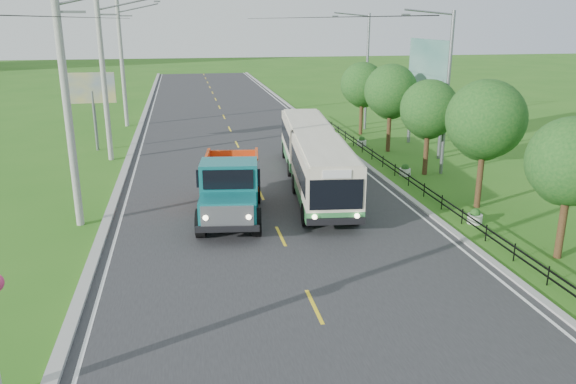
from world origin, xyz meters
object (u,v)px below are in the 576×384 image
object	(u,v)px
pole_near	(68,107)
tree_third	(485,123)
pole_far	(122,64)
dump_truck	(230,183)
streetlight_mid	(445,88)
pole_mid	(104,78)
planter_far	(362,142)
planter_mid	(405,170)
bus	(314,154)
tree_fifth	(391,94)
streetlight_far	(365,68)
tree_fourth	(429,112)
billboard_right	(428,70)
billboard_left	(92,93)
planter_near	(475,217)
tree_back	(362,86)
tree_second	(570,165)

from	to	relation	value
pole_near	tree_third	bearing A→B (deg)	-2.71
pole_far	dump_truck	distance (m)	25.38
streetlight_mid	pole_mid	bearing A→B (deg)	159.68
planter_far	planter_mid	bearing A→B (deg)	-90.00
planter_far	bus	size ratio (longest dim) A/B	0.04
tree_fifth	streetlight_far	world-z (taller)	streetlight_far
pole_mid	streetlight_mid	xyz separation A→B (m)	(18.90, -7.00, -0.19)
tree_third	tree_fourth	size ratio (longest dim) A/B	1.11
billboard_right	tree_fifth	bearing A→B (deg)	176.70
billboard_left	streetlight_mid	bearing A→B (deg)	-26.40
pole_near	planter_near	world-z (taller)	pole_near
billboard_left	bus	size ratio (longest dim) A/B	0.34
tree_back	pole_mid	bearing A→B (deg)	-164.16
tree_back	streetlight_mid	distance (m)	12.23
pole_near	planter_far	distance (m)	21.83
pole_mid	tree_third	bearing A→B (deg)	-35.36
billboard_right	pole_far	bearing A→B (deg)	147.70
tree_third	pole_mid	bearing A→B (deg)	144.64
tree_fifth	pole_far	bearing A→B (deg)	144.64
tree_second	planter_near	xyz separation A→B (m)	(-1.26, 3.86, -3.23)
pole_far	tree_third	distance (m)	30.78
tree_back	dump_truck	distance (m)	21.05
planter_near	bus	size ratio (longest dim) A/B	0.04
planter_near	dump_truck	world-z (taller)	dump_truck
tree_second	billboard_right	size ratio (longest dim) A/B	0.73
tree_second	tree_fifth	distance (m)	18.00
planter_near	tree_back	bearing A→B (deg)	86.43
streetlight_far	billboard_left	bearing A→B (deg)	-168.77
tree_back	billboard_left	bearing A→B (deg)	-173.69
pole_mid	billboard_left	bearing A→B (deg)	112.42
streetlight_far	dump_truck	bearing A→B (deg)	-122.78
tree_fourth	dump_truck	bearing A→B (deg)	-155.01
planter_mid	tree_fourth	bearing A→B (deg)	6.39
planter_far	pole_far	bearing A→B (deg)	146.88
streetlight_far	billboard_left	size ratio (longest dim) A/B	1.74
pole_near	tree_second	bearing A→B (deg)	-20.74
pole_near	billboard_left	size ratio (longest dim) A/B	1.92
tree_fourth	billboard_right	bearing A→B (deg)	67.36
pole_far	tree_second	world-z (taller)	pole_far
planter_near	planter_mid	distance (m)	8.00
streetlight_mid	billboard_left	xyz separation A→B (m)	(-20.14, 10.00, -1.04)
tree_second	streetlight_mid	size ratio (longest dim) A/B	0.58
tree_fifth	planter_near	world-z (taller)	tree_fifth
pole_mid	bus	world-z (taller)	pole_mid
billboard_right	dump_truck	distance (m)	18.42
tree_fifth	planter_near	size ratio (longest dim) A/B	8.66
tree_third	tree_fifth	distance (m)	12.00
pole_far	planter_near	xyz separation A→B (m)	(16.86, -27.00, -4.81)
billboard_left	planter_far	bearing A→B (deg)	-6.31
pole_near	bus	distance (m)	12.43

